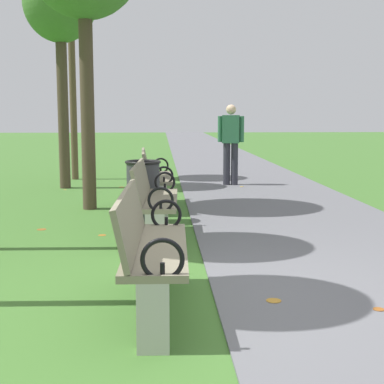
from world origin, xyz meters
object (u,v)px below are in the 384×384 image
at_px(park_bench_2, 153,199).
at_px(park_bench_3, 155,177).
at_px(pedestrian_walking, 231,140).
at_px(trash_bin, 143,191).
at_px(park_bench_1, 149,247).
at_px(tree_4, 60,6).

height_order(park_bench_2, park_bench_3, same).
bearing_deg(pedestrian_walking, trash_bin, -113.29).
relative_size(park_bench_1, park_bench_3, 1.00).
height_order(park_bench_3, trash_bin, park_bench_3).
distance_m(park_bench_3, tree_4, 4.28).
relative_size(park_bench_1, tree_4, 0.37).
height_order(park_bench_1, tree_4, tree_4).
xyz_separation_m(tree_4, trash_bin, (1.65, -3.67, -3.05)).
height_order(park_bench_1, park_bench_3, same).
bearing_deg(park_bench_3, park_bench_2, -90.00).
bearing_deg(park_bench_2, park_bench_3, 90.00).
bearing_deg(tree_4, park_bench_1, -75.87).
bearing_deg(park_bench_1, trash_bin, 92.44).
distance_m(park_bench_1, park_bench_3, 4.65).
bearing_deg(pedestrian_walking, tree_4, -176.91).
bearing_deg(pedestrian_walking, park_bench_2, -106.99).
xyz_separation_m(park_bench_3, pedestrian_walking, (1.51, 2.66, 0.44)).
relative_size(park_bench_1, park_bench_2, 1.00).
xyz_separation_m(park_bench_1, pedestrian_walking, (1.51, 7.31, 0.44)).
relative_size(park_bench_2, park_bench_3, 1.00).
bearing_deg(tree_4, pedestrian_walking, 3.09).
distance_m(tree_4, pedestrian_walking, 4.18).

